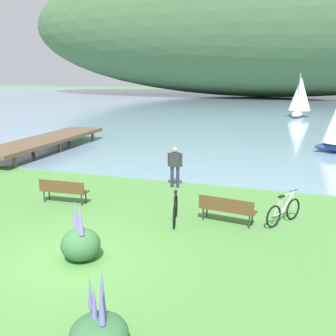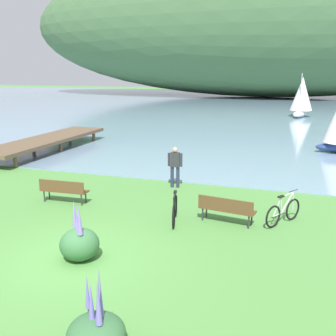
# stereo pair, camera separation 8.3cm
# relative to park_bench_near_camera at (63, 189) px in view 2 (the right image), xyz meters

# --- Properties ---
(ground_plane) EXTENTS (200.00, 200.00, 0.00)m
(ground_plane) POSITION_rel_park_bench_near_camera_xyz_m (2.70, -3.89, -0.52)
(ground_plane) COLOR #518E42
(bay_water) EXTENTS (180.00, 80.00, 0.04)m
(bay_water) POSITION_rel_park_bench_near_camera_xyz_m (2.70, 43.96, -0.50)
(bay_water) COLOR #7A99B2
(bay_water) RESTS_ON ground
(distant_hillside) EXTENTS (91.55, 28.00, 26.35)m
(distant_hillside) POSITION_rel_park_bench_near_camera_xyz_m (1.53, 62.62, 12.70)
(distant_hillside) COLOR #42663D
(distant_hillside) RESTS_ON bay_water
(park_bench_near_camera) EXTENTS (1.82, 0.56, 0.88)m
(park_bench_near_camera) POSITION_rel_park_bench_near_camera_xyz_m (0.00, 0.00, 0.00)
(park_bench_near_camera) COLOR brown
(park_bench_near_camera) RESTS_ON ground
(park_bench_further_along) EXTENTS (1.85, 0.74, 0.88)m
(park_bench_further_along) POSITION_rel_park_bench_near_camera_xyz_m (6.04, -0.12, 0.00)
(park_bench_further_along) COLOR brown
(park_bench_further_along) RESTS_ON ground
(bicycle_leaning_near_bench) EXTENTS (0.48, 1.73, 1.01)m
(bicycle_leaning_near_bench) POSITION_rel_park_bench_near_camera_xyz_m (4.44, -0.47, -0.12)
(bicycle_leaning_near_bench) COLOR black
(bicycle_leaning_near_bench) RESTS_ON ground
(bicycle_beside_path) EXTENTS (0.99, 1.53, 1.01)m
(bicycle_beside_path) POSITION_rel_park_bench_near_camera_xyz_m (7.76, 0.45, -0.12)
(bicycle_beside_path) COLOR black
(bicycle_beside_path) RESTS_ON ground
(person_at_shoreline) EXTENTS (0.60, 0.27, 1.71)m
(person_at_shoreline) POSITION_rel_park_bench_near_camera_xyz_m (3.28, 3.21, 0.46)
(person_at_shoreline) COLOR #282D47
(person_at_shoreline) RESTS_ON ground
(echium_bush_closest_to_camera) EXTENTS (1.01, 1.01, 1.55)m
(echium_bush_closest_to_camera) POSITION_rel_park_bench_near_camera_xyz_m (2.92, -3.77, -0.07)
(echium_bush_closest_to_camera) COLOR #386B3D
(echium_bush_closest_to_camera) RESTS_ON ground
(echium_bush_beside_closest) EXTENTS (1.03, 1.03, 1.57)m
(echium_bush_beside_closest) POSITION_rel_park_bench_near_camera_xyz_m (4.99, -6.71, -0.16)
(echium_bush_beside_closest) COLOR #386B3D
(echium_bush_beside_closest) RESTS_ON ground
(sailboat_toward_hillside) EXTENTS (2.65, 3.89, 4.41)m
(sailboat_toward_hillside) POSITION_rel_park_bench_near_camera_xyz_m (7.97, 31.68, 1.60)
(sailboat_toward_hillside) COLOR white
(sailboat_toward_hillside) RESTS_ON bay_water
(pier_dock) EXTENTS (2.40, 10.00, 0.80)m
(pier_dock) POSITION_rel_park_bench_near_camera_xyz_m (-6.30, 7.96, 0.17)
(pier_dock) COLOR brown
(pier_dock) RESTS_ON ground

